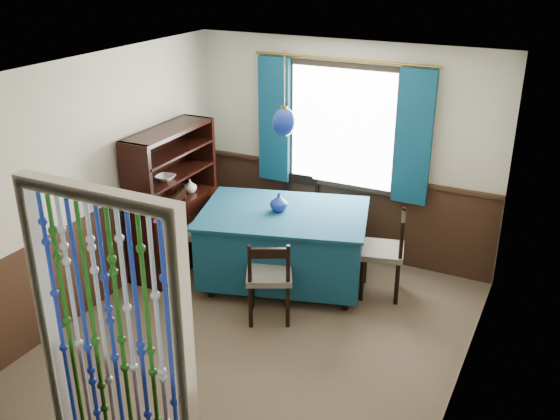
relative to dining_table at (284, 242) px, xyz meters
The scene contains 21 objects.
floor 1.16m from the dining_table, 75.35° to the right, with size 4.00×4.00×0.00m, color brown.
ceiling 2.28m from the dining_table, 75.35° to the right, with size 4.00×4.00×0.00m, color silver.
wall_back 1.28m from the dining_table, 74.78° to the left, with size 3.60×3.60×0.00m, color beige.
wall_front 3.13m from the dining_table, 84.96° to the right, with size 3.60×3.60×0.00m, color beige.
wall_left 2.00m from the dining_table, 146.37° to the right, with size 4.00×4.00×0.00m, color beige.
wall_right 2.43m from the dining_table, 26.27° to the right, with size 4.00×4.00×0.00m, color beige.
wainscot_back 1.00m from the dining_table, 74.56° to the left, with size 3.60×3.60×0.00m, color #352014.
wainscot_left 1.83m from the dining_table, 146.11° to the right, with size 4.00×4.00×0.00m, color #352014.
wainscot_right 2.29m from the dining_table, 26.44° to the right, with size 4.00×4.00×0.00m, color #352014.
window 1.44m from the dining_table, 74.01° to the left, with size 1.32×0.12×1.42m, color black.
doorway 3.03m from the dining_table, 84.85° to the right, with size 1.16×0.12×2.18m, color silver, non-canonical shape.
dining_table is the anchor object (origin of this frame).
chair_near 0.75m from the dining_table, 74.81° to the right, with size 0.58×0.57×0.88m.
chair_far 0.77m from the dining_table, 104.69° to the left, with size 0.52×0.50×0.96m.
chair_left 1.01m from the dining_table, 166.14° to the right, with size 0.56×0.58×0.98m.
chair_right 1.08m from the dining_table, 13.37° to the left, with size 0.54×0.55×0.93m.
sideboard 1.31m from the dining_table, behind, with size 0.44×1.24×1.61m.
pendant_lamp 1.33m from the dining_table, ahead, with size 0.23×0.23×0.84m.
vase_table 0.45m from the dining_table, behind, with size 0.17×0.17×0.18m, color navy.
bowl_shelf 1.44m from the dining_table, 164.37° to the right, with size 0.23×0.23×0.06m, color beige.
vase_sideboard 1.31m from the dining_table, behind, with size 0.17×0.17×0.17m, color beige.
Camera 1 is at (2.37, -4.37, 3.42)m, focal length 40.00 mm.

